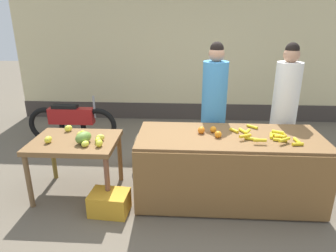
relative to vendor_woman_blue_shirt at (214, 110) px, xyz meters
name	(u,v)px	position (x,y,z in m)	size (l,w,h in m)	color
ground_plane	(186,195)	(-0.36, -0.70, -0.94)	(24.00, 24.00, 0.00)	#665B4C
market_wall_back	(188,45)	(-0.36, 2.49, 0.65)	(7.33, 0.23, 3.25)	beige
fruit_stall_counter	(228,168)	(0.14, -0.71, -0.52)	(2.18, 0.92, 0.84)	brown
side_table_wooden	(75,147)	(-1.75, -0.70, -0.29)	(1.04, 0.79, 0.74)	brown
banana_bunch_pile	(267,136)	(0.56, -0.75, -0.07)	(0.74, 0.62, 0.07)	yellow
orange_pile	(209,131)	(-0.11, -0.66, -0.06)	(0.27, 0.25, 0.08)	orange
mango_papaya_pile	(83,137)	(-1.62, -0.74, -0.15)	(0.73, 0.61, 0.14)	#D3D640
vendor_woman_blue_shirt	(214,110)	(0.00, 0.00, 0.00)	(0.34, 0.34, 1.86)	#33333D
vendor_woman_white_shirt	(284,111)	(0.97, 0.02, 0.00)	(0.34, 0.34, 1.86)	#33333D
parked_motorcycle	(72,121)	(-2.41, 0.95, -0.54)	(1.60, 0.18, 0.88)	black
produce_crate	(110,203)	(-1.25, -1.10, -0.81)	(0.44, 0.32, 0.26)	gold
produce_sack	(145,149)	(-0.98, 0.05, -0.64)	(0.36, 0.30, 0.60)	tan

